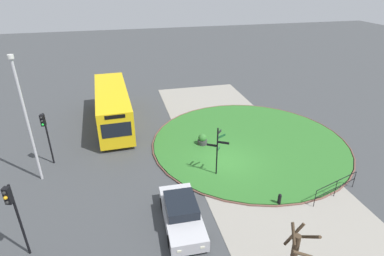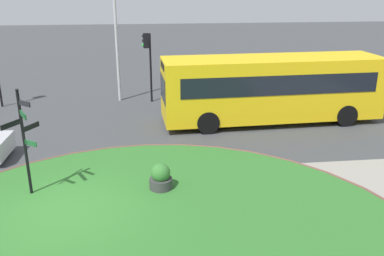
{
  "view_description": "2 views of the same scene",
  "coord_description": "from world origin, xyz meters",
  "px_view_note": "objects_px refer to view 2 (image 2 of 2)",
  "views": [
    {
      "loc": [
        -17.27,
        6.77,
        11.81
      ],
      "look_at": [
        3.66,
        1.66,
        1.09
      ],
      "focal_mm": 29.21,
      "sensor_mm": 36.0,
      "label": 1
    },
    {
      "loc": [
        2.33,
        -10.65,
        6.2
      ],
      "look_at": [
        3.97,
        2.85,
        1.45
      ],
      "focal_mm": 38.5,
      "sensor_mm": 36.0,
      "label": 2
    }
  ],
  "objects_px": {
    "planter_near_signpost": "(161,179)",
    "traffic_light_far": "(148,52)",
    "signpost_directional": "(24,137)",
    "lamppost_tall": "(116,23)",
    "bus_yellow": "(271,88)"
  },
  "relations": [
    {
      "from": "signpost_directional",
      "to": "lamppost_tall",
      "type": "height_order",
      "value": "lamppost_tall"
    },
    {
      "from": "signpost_directional",
      "to": "traffic_light_far",
      "type": "bearing_deg",
      "value": 70.01
    },
    {
      "from": "traffic_light_far",
      "to": "signpost_directional",
      "type": "bearing_deg",
      "value": 79.31
    },
    {
      "from": "signpost_directional",
      "to": "planter_near_signpost",
      "type": "relative_size",
      "value": 3.63
    },
    {
      "from": "traffic_light_far",
      "to": "lamppost_tall",
      "type": "bearing_deg",
      "value": -6.01
    },
    {
      "from": "bus_yellow",
      "to": "planter_near_signpost",
      "type": "distance_m",
      "value": 8.55
    },
    {
      "from": "planter_near_signpost",
      "to": "traffic_light_far",
      "type": "bearing_deg",
      "value": 90.64
    },
    {
      "from": "lamppost_tall",
      "to": "planter_near_signpost",
      "type": "relative_size",
      "value": 8.46
    },
    {
      "from": "bus_yellow",
      "to": "lamppost_tall",
      "type": "distance_m",
      "value": 9.05
    },
    {
      "from": "bus_yellow",
      "to": "traffic_light_far",
      "type": "height_order",
      "value": "traffic_light_far"
    },
    {
      "from": "lamppost_tall",
      "to": "bus_yellow",
      "type": "bearing_deg",
      "value": -32.94
    },
    {
      "from": "traffic_light_far",
      "to": "lamppost_tall",
      "type": "xyz_separation_m",
      "value": [
        -1.64,
        0.45,
        1.52
      ]
    },
    {
      "from": "bus_yellow",
      "to": "planter_near_signpost",
      "type": "xyz_separation_m",
      "value": [
        -5.51,
        -6.42,
        -1.22
      ]
    },
    {
      "from": "bus_yellow",
      "to": "lamppost_tall",
      "type": "bearing_deg",
      "value": -35.15
    },
    {
      "from": "signpost_directional",
      "to": "bus_yellow",
      "type": "xyz_separation_m",
      "value": [
        9.48,
        6.31,
        -0.33
      ]
    }
  ]
}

